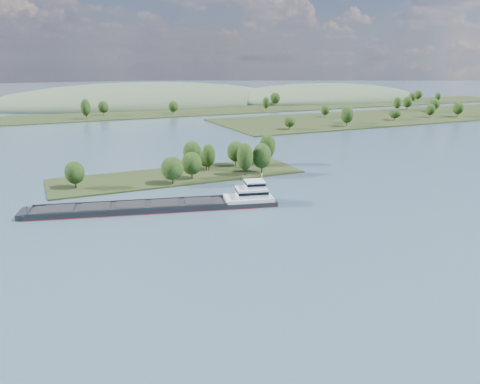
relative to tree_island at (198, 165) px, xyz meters
name	(u,v)px	position (x,y,z in m)	size (l,w,h in m)	color
ground	(239,222)	(-7.74, -58.80, -4.19)	(1800.00, 1800.00, 0.00)	#354D5C
tree_island	(198,165)	(0.00, 0.00, 0.00)	(100.00, 31.42, 14.56)	black
right_bank	(407,115)	(223.46, 120.50, -3.19)	(320.00, 90.00, 15.56)	black
back_shoreline	(108,115)	(-0.94, 221.04, -3.46)	(900.00, 60.00, 16.77)	black
hill_east	(321,99)	(252.26, 291.20, -4.19)	(260.00, 140.00, 36.00)	#3E5439
hill_west	(145,104)	(52.26, 321.20, -4.19)	(320.00, 160.00, 44.00)	#3E5439
cargo_barge	(171,204)	(-22.18, -38.11, -2.84)	(79.24, 27.61, 10.72)	black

